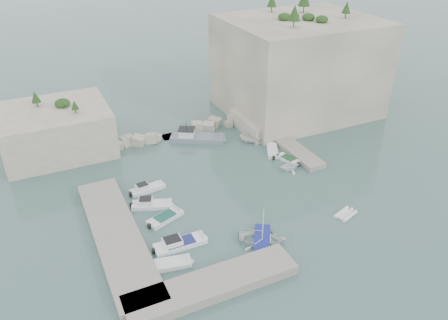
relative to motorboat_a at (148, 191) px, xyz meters
name	(u,v)px	position (x,y,z in m)	size (l,w,h in m)	color
ground	(243,200)	(10.83, -7.55, 0.00)	(400.00, 400.00, 0.00)	#446662
cliff_east	(298,66)	(33.83, 15.45, 8.50)	(26.00, 22.00, 17.00)	beige
cliff_terrace	(262,122)	(23.83, 10.45, 1.25)	(8.00, 10.00, 2.50)	beige
outcrop_west	(57,130)	(-9.17, 17.45, 3.50)	(16.00, 14.00, 7.00)	beige
quay_west	(117,237)	(-6.17, -8.55, 0.55)	(5.00, 24.00, 1.10)	#9E9689
quay_south	(212,284)	(0.83, -20.05, 0.55)	(18.00, 4.00, 1.10)	#9E9689
ledge_east	(289,145)	(24.33, 2.45, 0.40)	(3.00, 16.00, 0.80)	#9E9689
breakwater	(179,131)	(9.83, 14.45, 0.70)	(28.00, 3.00, 1.40)	beige
motorboat_a	(148,191)	(0.00, 0.00, 0.00)	(5.22, 1.55, 1.40)	white
motorboat_b	(152,207)	(-0.56, -3.83, 0.00)	(5.60, 1.83, 1.40)	white
motorboat_c	(165,219)	(0.11, -7.15, 0.00)	(5.14, 1.87, 0.70)	silver
motorboat_d	(180,246)	(0.12, -12.53, 0.00)	(6.65, 1.98, 1.40)	white
motorboat_e	(173,265)	(-1.72, -15.20, 0.00)	(4.34, 1.78, 0.70)	white
rowboat	(262,241)	(8.98, -15.85, 0.00)	(3.92, 5.49, 1.14)	white
inflatable_dinghy	(345,215)	(20.91, -16.02, 0.00)	(3.22, 1.56, 0.44)	white
tender_east_a	(289,170)	(20.53, -3.58, 0.00)	(2.78, 3.22, 1.69)	white
tender_east_b	(288,161)	(21.80, -1.28, 0.00)	(4.26, 1.45, 0.70)	white
tender_east_c	(272,152)	(21.04, 2.12, 0.00)	(5.01, 1.62, 0.70)	white
tender_east_d	(254,143)	(19.95, 6.35, 0.00)	(1.75, 4.65, 1.80)	white
work_boat	(198,140)	(11.86, 11.02, 0.00)	(9.73, 2.87, 2.20)	slate
rowboat_mast	(263,223)	(8.98, -15.85, 2.67)	(0.10, 0.10, 4.20)	white
vegetation	(272,14)	(28.66, 16.85, 17.93)	(53.48, 13.88, 13.40)	#1E4219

